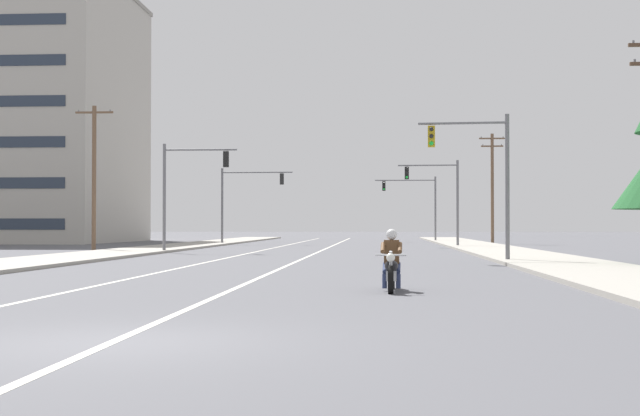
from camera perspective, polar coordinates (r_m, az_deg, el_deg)
ground_plane at (r=12.10m, az=-13.27°, el=-8.44°), size 400.00×400.00×0.00m
lane_stripe_center at (r=56.60m, az=0.26°, el=-2.69°), size 0.16×100.00×0.01m
lane_stripe_left at (r=56.95m, az=-3.44°, el=-2.68°), size 0.16×100.00×0.01m
sidewalk_kerb_right at (r=51.97m, az=11.60°, el=-2.73°), size 4.40×110.00×0.14m
sidewalk_kerb_left at (r=53.38m, az=-11.44°, el=-2.69°), size 4.40×110.00×0.14m
motorcycle_with_rider at (r=20.89m, az=4.63°, el=-3.76°), size 0.70×2.19×1.46m
traffic_signal_near_right at (r=37.63m, az=10.40°, el=2.67°), size 3.78×0.44×6.20m
traffic_signal_near_left at (r=50.86m, az=-8.70°, el=1.72°), size 4.27×0.37×6.20m
traffic_signal_mid_right at (r=63.64m, az=7.77°, el=1.15°), size 4.32×0.37×6.20m
traffic_signal_mid_left at (r=71.98m, az=-4.99°, el=0.95°), size 5.85×0.38×6.20m
traffic_signal_far_right at (r=84.61m, az=6.30°, el=0.65°), size 5.85×0.47×6.20m
utility_pole_left_near at (r=55.72m, az=-14.36°, el=2.10°), size 2.35×0.26×8.86m
utility_pole_right_far at (r=75.42m, az=11.05°, el=1.49°), size 2.17×0.26×9.24m
apartment_building_far_left_block at (r=87.16m, az=-19.13°, el=5.70°), size 20.72×20.68×23.61m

